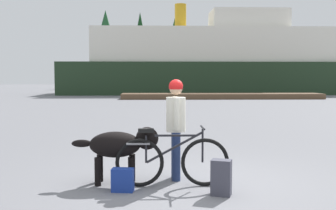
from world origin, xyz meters
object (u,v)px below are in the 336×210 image
object	(u,v)px
bicycle	(172,161)
handbag_pannier	(123,180)
ferry_boat	(218,63)
backpack	(221,178)
person_cyclist	(176,120)
dog	(121,145)

from	to	relation	value
bicycle	handbag_pannier	bearing A→B (deg)	-160.75
ferry_boat	backpack	bearing A→B (deg)	-98.88
person_cyclist	ferry_boat	distance (m)	33.72
ferry_boat	dog	bearing A→B (deg)	-101.53
dog	ferry_boat	size ratio (longest dim) A/B	0.05
backpack	bicycle	bearing A→B (deg)	143.97
backpack	ferry_boat	xyz separation A→B (m)	(5.32, 34.09, 2.75)
dog	backpack	distance (m)	1.68
bicycle	handbag_pannier	world-z (taller)	bicycle
person_cyclist	backpack	xyz separation A→B (m)	(0.60, -0.95, -0.73)
bicycle	ferry_boat	distance (m)	34.22
backpack	ferry_boat	bearing A→B (deg)	81.12
bicycle	backpack	world-z (taller)	bicycle
person_cyclist	backpack	bearing A→B (deg)	-57.73
dog	handbag_pannier	bearing A→B (deg)	-82.89
bicycle	dog	bearing A→B (deg)	165.44
bicycle	backpack	size ratio (longest dim) A/B	3.42
dog	ferry_boat	world-z (taller)	ferry_boat
person_cyclist	dog	size ratio (longest dim) A/B	1.21
dog	backpack	world-z (taller)	dog
dog	handbag_pannier	distance (m)	0.64
backpack	handbag_pannier	bearing A→B (deg)	170.26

